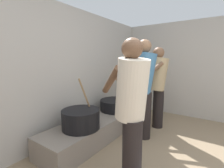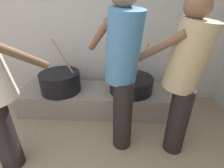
{
  "view_description": "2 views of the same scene",
  "coord_description": "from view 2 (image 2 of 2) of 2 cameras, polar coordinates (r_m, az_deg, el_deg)",
  "views": [
    {
      "loc": [
        -1.32,
        0.2,
        1.31
      ],
      "look_at": [
        0.5,
        1.45,
        0.98
      ],
      "focal_mm": 25.73,
      "sensor_mm": 36.0,
      "label": 1
    },
    {
      "loc": [
        1.06,
        -0.19,
        1.46
      ],
      "look_at": [
        1.0,
        1.04,
        0.85
      ],
      "focal_mm": 26.24,
      "sensor_mm": 36.0,
      "label": 2
    }
  ],
  "objects": [
    {
      "name": "cook_in_blue_shirt",
      "position": [
        1.51,
        3.65,
        6.21
      ],
      "size": [
        0.6,
        0.74,
        1.63
      ],
      "color": "black",
      "rests_on": "ground_plane"
    },
    {
      "name": "cooking_pot_main",
      "position": [
        2.38,
        -17.51,
        0.76
      ],
      "size": [
        0.54,
        0.54,
        0.73
      ],
      "color": "black",
      "rests_on": "hearth_ledge"
    },
    {
      "name": "block_enclosure_rear",
      "position": [
        2.81,
        -20.42,
        17.46
      ],
      "size": [
        5.7,
        0.2,
        2.17
      ],
      "primitive_type": "cube",
      "color": "#ADA8A0",
      "rests_on": "ground_plane"
    },
    {
      "name": "cook_in_tan_shirt",
      "position": [
        1.6,
        23.84,
        2.92
      ],
      "size": [
        0.71,
        0.64,
        1.54
      ],
      "color": "black",
      "rests_on": "ground_plane"
    },
    {
      "name": "cooking_pot_secondary",
      "position": [
        2.3,
        6.65,
        0.02
      ],
      "size": [
        0.6,
        0.6,
        0.66
      ],
      "color": "black",
      "rests_on": "hearth_ledge"
    },
    {
      "name": "hearth_ledge",
      "position": [
        2.45,
        -5.28,
        -5.35
      ],
      "size": [
        2.18,
        0.6,
        0.33
      ],
      "primitive_type": "cube",
      "color": "slate",
      "rests_on": "ground_plane"
    }
  ]
}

